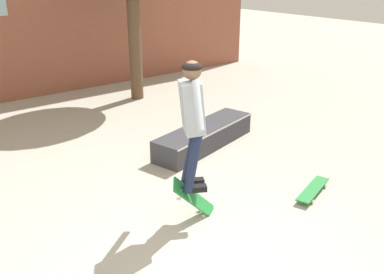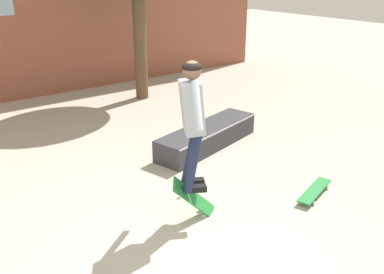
{
  "view_description": "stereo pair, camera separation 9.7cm",
  "coord_description": "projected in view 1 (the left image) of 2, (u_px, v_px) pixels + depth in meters",
  "views": [
    {
      "loc": [
        -2.33,
        -2.99,
        2.91
      ],
      "look_at": [
        0.42,
        0.58,
        1.1
      ],
      "focal_mm": 40.0,
      "sensor_mm": 36.0,
      "label": 1
    },
    {
      "loc": [
        -2.26,
        -3.05,
        2.91
      ],
      "look_at": [
        0.42,
        0.58,
        1.1
      ],
      "focal_mm": 40.0,
      "sensor_mm": 36.0,
      "label": 2
    }
  ],
  "objects": [
    {
      "name": "skater",
      "position": [
        192.0,
        115.0,
        4.76
      ],
      "size": [
        0.61,
        1.03,
        1.53
      ],
      "rotation": [
        0.0,
        0.0,
        -0.5
      ],
      "color": "#9EA8B2"
    },
    {
      "name": "skateboard_resting",
      "position": [
        313.0,
        189.0,
        5.83
      ],
      "size": [
        0.85,
        0.43,
        0.08
      ],
      "rotation": [
        0.0,
        0.0,
        3.46
      ],
      "color": "#237F38",
      "rests_on": "ground_plane"
    },
    {
      "name": "ground_plane",
      "position": [
        194.0,
        256.0,
        4.61
      ],
      "size": [
        40.0,
        40.0,
        0.0
      ],
      "primitive_type": "plane",
      "color": "#B2AD9E"
    },
    {
      "name": "skate_ledge",
      "position": [
        205.0,
        136.0,
        7.32
      ],
      "size": [
        2.22,
        1.11,
        0.37
      ],
      "rotation": [
        0.0,
        0.0,
        0.26
      ],
      "color": "#38383D",
      "rests_on": "ground_plane"
    },
    {
      "name": "skateboard_flipping",
      "position": [
        194.0,
        199.0,
        5.19
      ],
      "size": [
        0.71,
        0.22,
        0.71
      ],
      "rotation": [
        0.0,
        0.0,
        -0.02
      ],
      "color": "#237F38"
    }
  ]
}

